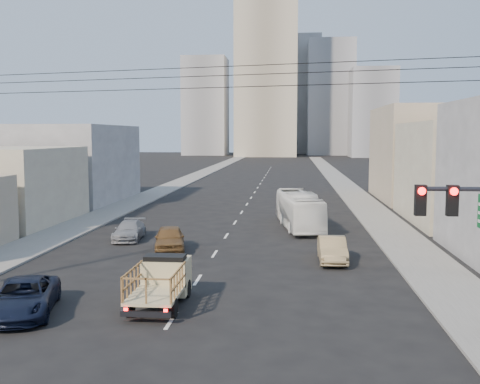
% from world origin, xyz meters
% --- Properties ---
extents(ground, '(420.00, 420.00, 0.00)m').
position_xyz_m(ground, '(0.00, 0.00, 0.00)').
color(ground, black).
rests_on(ground, ground).
extents(sidewalk_left, '(3.50, 180.00, 0.12)m').
position_xyz_m(sidewalk_left, '(-11.75, 70.00, 0.06)').
color(sidewalk_left, slate).
rests_on(sidewalk_left, ground).
extents(sidewalk_right, '(3.50, 180.00, 0.12)m').
position_xyz_m(sidewalk_right, '(11.75, 70.00, 0.06)').
color(sidewalk_right, slate).
rests_on(sidewalk_right, ground).
extents(lane_dashes, '(0.15, 104.00, 0.01)m').
position_xyz_m(lane_dashes, '(0.00, 53.00, 0.01)').
color(lane_dashes, silver).
rests_on(lane_dashes, ground).
extents(flatbed_pickup, '(1.95, 4.41, 1.90)m').
position_xyz_m(flatbed_pickup, '(-0.84, 3.92, 1.09)').
color(flatbed_pickup, '#C4B383').
rests_on(flatbed_pickup, ground).
extents(navy_pickup, '(3.47, 5.32, 1.36)m').
position_xyz_m(navy_pickup, '(-5.89, 2.23, 0.68)').
color(navy_pickup, black).
rests_on(navy_pickup, ground).
extents(city_bus, '(3.72, 10.02, 2.73)m').
position_xyz_m(city_bus, '(5.07, 23.91, 1.36)').
color(city_bus, white).
rests_on(city_bus, ground).
extents(sedan_brown, '(2.61, 4.61, 1.48)m').
position_xyz_m(sedan_brown, '(-2.84, 14.71, 0.74)').
color(sedan_brown, brown).
rests_on(sedan_brown, ground).
extents(sedan_tan, '(1.48, 4.17, 1.37)m').
position_xyz_m(sedan_tan, '(6.76, 12.59, 0.69)').
color(sedan_tan, '#A0885E').
rests_on(sedan_tan, ground).
extents(sedan_grey, '(2.10, 4.41, 1.24)m').
position_xyz_m(sedan_grey, '(-6.31, 18.01, 0.62)').
color(sedan_grey, gray).
rests_on(sedan_grey, ground).
extents(overhead_wires, '(23.01, 5.02, 0.72)m').
position_xyz_m(overhead_wires, '(0.00, 1.50, 8.97)').
color(overhead_wires, black).
rests_on(overhead_wires, ground).
extents(bldg_right_mid, '(11.00, 14.00, 8.00)m').
position_xyz_m(bldg_right_mid, '(19.50, 28.00, 4.00)').
color(bldg_right_mid, '#A99E88').
rests_on(bldg_right_mid, ground).
extents(bldg_right_far, '(12.00, 16.00, 10.00)m').
position_xyz_m(bldg_right_far, '(20.00, 44.00, 5.00)').
color(bldg_right_far, tan).
rests_on(bldg_right_far, ground).
extents(bldg_left_far, '(12.00, 16.00, 8.00)m').
position_xyz_m(bldg_left_far, '(-19.50, 39.00, 4.00)').
color(bldg_left_far, gray).
rests_on(bldg_left_far, ground).
extents(high_rise_tower, '(20.00, 20.00, 60.00)m').
position_xyz_m(high_rise_tower, '(-4.00, 170.00, 30.00)').
color(high_rise_tower, '#9F937B').
rests_on(high_rise_tower, ground).
extents(midrise_ne, '(16.00, 16.00, 40.00)m').
position_xyz_m(midrise_ne, '(18.00, 185.00, 20.00)').
color(midrise_ne, gray).
rests_on(midrise_ne, ground).
extents(midrise_nw, '(15.00, 15.00, 34.00)m').
position_xyz_m(midrise_nw, '(-26.00, 180.00, 17.00)').
color(midrise_nw, gray).
rests_on(midrise_nw, ground).
extents(midrise_back, '(18.00, 18.00, 44.00)m').
position_xyz_m(midrise_back, '(6.00, 200.00, 22.00)').
color(midrise_back, gray).
rests_on(midrise_back, ground).
extents(midrise_east, '(14.00, 14.00, 28.00)m').
position_xyz_m(midrise_east, '(30.00, 165.00, 14.00)').
color(midrise_east, gray).
rests_on(midrise_east, ground).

